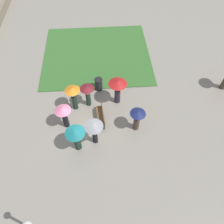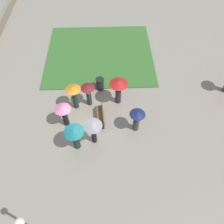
% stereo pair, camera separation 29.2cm
% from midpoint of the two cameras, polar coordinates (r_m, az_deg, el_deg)
% --- Properties ---
extents(ground_plane, '(90.00, 90.00, 0.00)m').
position_cam_midpoint_polar(ground_plane, '(13.81, -5.97, -4.26)').
color(ground_plane, gray).
extents(lawn_patch_near, '(7.67, 8.56, 0.06)m').
position_cam_midpoint_polar(lawn_patch_near, '(18.56, -2.80, 14.89)').
color(lawn_patch_near, '#386B2D').
rests_on(lawn_patch_near, ground_plane).
extents(park_bench, '(1.64, 0.55, 0.90)m').
position_cam_midpoint_polar(park_bench, '(13.73, -2.21, -0.87)').
color(park_bench, brown).
rests_on(park_bench, ground_plane).
extents(trash_bin, '(0.58, 0.58, 0.93)m').
position_cam_midpoint_polar(trash_bin, '(15.46, -2.61, 7.35)').
color(trash_bin, '#232326').
rests_on(trash_bin, ground_plane).
extents(crowd_person_red, '(1.19, 1.19, 2.00)m').
position_cam_midpoint_polar(crowd_person_red, '(13.90, 2.31, 6.60)').
color(crowd_person_red, '#2D2333').
rests_on(crowd_person_red, ground_plane).
extents(crowd_person_navy, '(0.92, 0.92, 1.71)m').
position_cam_midpoint_polar(crowd_person_navy, '(12.90, 7.16, -1.67)').
color(crowd_person_navy, '#47382D').
rests_on(crowd_person_navy, ground_plane).
extents(crowd_person_maroon, '(0.91, 0.91, 1.76)m').
position_cam_midpoint_polar(crowd_person_maroon, '(14.03, -5.63, 5.28)').
color(crowd_person_maroon, '#1E3328').
rests_on(crowd_person_maroon, ground_plane).
extents(crowd_person_orange, '(0.95, 0.95, 1.94)m').
position_cam_midpoint_polar(crowd_person_orange, '(13.87, -9.33, 4.74)').
color(crowd_person_orange, '#1E3328').
rests_on(crowd_person_orange, ground_plane).
extents(crowd_person_teal, '(1.11, 1.11, 1.88)m').
position_cam_midpoint_polar(crowd_person_teal, '(12.10, -9.05, -5.90)').
color(crowd_person_teal, '#1E3328').
rests_on(crowd_person_teal, ground_plane).
extents(crowd_person_pink, '(0.97, 0.97, 1.79)m').
position_cam_midpoint_polar(crowd_person_pink, '(13.16, -11.92, -0.06)').
color(crowd_person_pink, black).
rests_on(crowd_person_pink, ground_plane).
extents(crowd_person_grey, '(1.06, 1.06, 1.92)m').
position_cam_midpoint_polar(crowd_person_grey, '(12.06, -4.32, -4.09)').
color(crowd_person_grey, black).
rests_on(crowd_person_grey, ground_plane).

